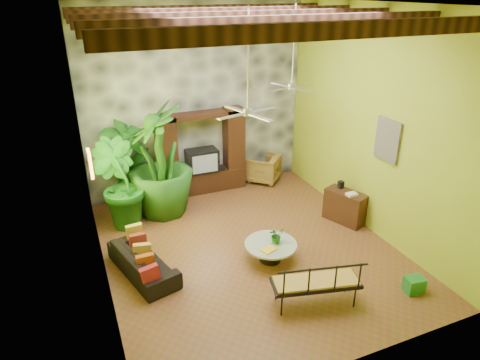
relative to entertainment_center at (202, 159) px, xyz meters
name	(u,v)px	position (x,y,z in m)	size (l,w,h in m)	color
ground	(248,247)	(0.00, -3.14, -0.97)	(7.00, 7.00, 0.00)	brown
ceiling	(250,4)	(0.00, -3.14, 4.03)	(6.00, 7.00, 0.02)	silver
back_wall	(195,100)	(0.00, 0.36, 1.53)	(6.00, 0.02, 5.00)	#A5A325
left_wall	(90,163)	(-3.00, -3.14, 1.53)	(0.02, 7.00, 5.00)	#A5A325
right_wall	(372,123)	(3.00, -3.14, 1.53)	(0.02, 7.00, 5.00)	#A5A325
stone_accent_wall	(196,101)	(0.00, 0.30, 1.53)	(5.98, 0.10, 4.98)	#3B3F44
ceiling_beams	(250,17)	(0.00, -3.14, 3.81)	(5.95, 5.36, 0.22)	#3E1F13
entertainment_center	(202,159)	(0.00, 0.00, 0.00)	(2.40, 0.55, 2.30)	black
ceiling_fan_front	(248,101)	(-0.20, -3.54, 2.44)	(1.28, 1.28, 1.86)	#B6B5BB
ceiling_fan_back	(292,77)	(1.60, -1.94, 2.44)	(1.28, 1.28, 1.86)	#B6B5BB
wall_art_mask	(90,164)	(-2.96, -2.14, 1.13)	(0.06, 0.32, 0.55)	orange
wall_art_painting	(388,140)	(2.96, -3.74, 1.33)	(0.06, 0.70, 0.90)	#284E94
sofa	(143,261)	(-2.30, -3.15, -0.69)	(1.88, 0.73, 0.55)	black
wicker_armchair	(263,168)	(1.86, -0.05, -0.57)	(0.85, 0.87, 0.80)	#945D35
tall_plant_a	(128,162)	(-1.96, 0.01, 0.22)	(1.25, 0.85, 2.37)	#1D5F19
tall_plant_b	(119,185)	(-2.37, -1.06, 0.11)	(1.18, 0.95, 2.14)	#1B661B
tall_plant_c	(160,161)	(-1.32, -0.81, 0.45)	(1.58, 1.58, 2.82)	#205717
coffee_table	(271,249)	(0.25, -3.75, -0.71)	(1.09, 1.09, 0.40)	black
centerpiece_plant	(276,235)	(0.37, -3.75, -0.39)	(0.31, 0.27, 0.34)	#21651A
yellow_tray	(269,250)	(0.10, -3.95, -0.55)	(0.29, 0.21, 0.03)	yellow
iron_bench	(318,282)	(0.38, -5.35, -0.43)	(1.66, 0.93, 0.57)	black
side_console	(345,207)	(2.65, -2.97, -0.57)	(0.44, 0.98, 0.79)	#351C10
green_bin	(414,285)	(2.29, -5.72, -0.81)	(0.35, 0.26, 0.31)	#1F743C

